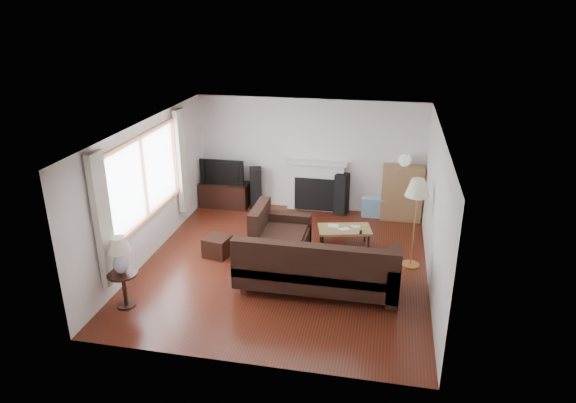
% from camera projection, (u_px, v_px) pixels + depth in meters
% --- Properties ---
extents(room, '(5.10, 5.60, 2.54)m').
position_uv_depth(room, '(285.00, 200.00, 8.78)').
color(room, '#4C1C11').
rests_on(room, ground).
extents(window, '(0.12, 2.74, 1.54)m').
position_uv_depth(window, '(145.00, 178.00, 8.93)').
color(window, '#935536').
rests_on(window, room).
extents(curtain_near, '(0.10, 0.35, 2.10)m').
position_uv_depth(curtain_near, '(103.00, 220.00, 7.60)').
color(curtain_near, beige).
rests_on(curtain_near, room).
extents(curtain_far, '(0.10, 0.35, 2.10)m').
position_uv_depth(curtain_far, '(182.00, 161.00, 10.37)').
color(curtain_far, beige).
rests_on(curtain_far, room).
extents(fireplace, '(1.40, 0.26, 1.15)m').
position_uv_depth(fireplace, '(315.00, 186.00, 11.41)').
color(fireplace, white).
rests_on(fireplace, room).
extents(tv_stand, '(1.11, 0.50, 0.55)m').
position_uv_depth(tv_stand, '(225.00, 194.00, 11.74)').
color(tv_stand, black).
rests_on(tv_stand, ground).
extents(television, '(1.02, 0.13, 0.58)m').
position_uv_depth(television, '(224.00, 171.00, 11.53)').
color(television, black).
rests_on(television, tv_stand).
extents(speaker_left, '(0.33, 0.37, 0.93)m').
position_uv_depth(speaker_left, '(256.00, 188.00, 11.60)').
color(speaker_left, black).
rests_on(speaker_left, ground).
extents(speaker_right, '(0.32, 0.36, 0.92)m').
position_uv_depth(speaker_right, '(342.00, 194.00, 11.25)').
color(speaker_right, black).
rests_on(speaker_right, ground).
extents(bookshelf, '(0.86, 0.41, 1.18)m').
position_uv_depth(bookshelf, '(402.00, 193.00, 10.94)').
color(bookshelf, olive).
rests_on(bookshelf, ground).
extents(globe_lamp, '(0.27, 0.27, 0.27)m').
position_uv_depth(globe_lamp, '(405.00, 160.00, 10.67)').
color(globe_lamp, white).
rests_on(globe_lamp, bookshelf).
extents(sectional_sofa, '(2.84, 2.08, 0.92)m').
position_uv_depth(sectional_sofa, '(317.00, 264.00, 8.30)').
color(sectional_sofa, black).
rests_on(sectional_sofa, ground).
extents(coffee_table, '(1.09, 0.75, 0.39)m').
position_uv_depth(coffee_table, '(344.00, 237.00, 9.83)').
color(coffee_table, olive).
rests_on(coffee_table, ground).
extents(footstool, '(0.52, 0.52, 0.37)m').
position_uv_depth(footstool, '(218.00, 246.00, 9.49)').
color(footstool, black).
rests_on(footstool, ground).
extents(floor_lamp, '(0.51, 0.51, 1.64)m').
position_uv_depth(floor_lamp, '(414.00, 224.00, 8.90)').
color(floor_lamp, '#C59244').
rests_on(floor_lamp, ground).
extents(side_table, '(0.46, 0.46, 0.58)m').
position_uv_depth(side_table, '(124.00, 289.00, 7.89)').
color(side_table, black).
rests_on(side_table, ground).
extents(table_lamp, '(0.36, 0.36, 0.59)m').
position_uv_depth(table_lamp, '(120.00, 256.00, 7.68)').
color(table_lamp, silver).
rests_on(table_lamp, side_table).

